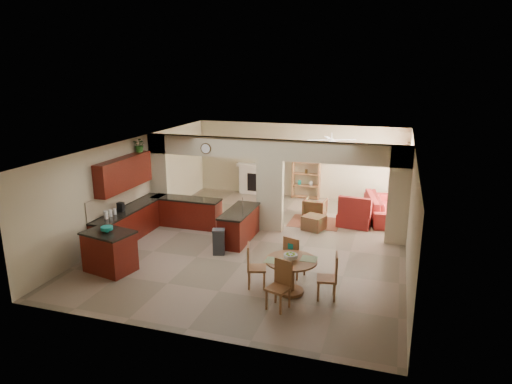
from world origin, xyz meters
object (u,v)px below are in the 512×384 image
(dining_table, at_px, (291,271))
(sofa, at_px, (384,207))
(kitchen_island, at_px, (110,251))
(armchair, at_px, (315,208))

(dining_table, height_order, sofa, dining_table)
(kitchen_island, xyz_separation_m, dining_table, (4.47, 0.22, 0.01))
(sofa, height_order, armchair, sofa)
(dining_table, bearing_deg, armchair, 94.57)
(armchair, bearing_deg, kitchen_island, 57.70)
(dining_table, distance_m, armchair, 5.38)
(kitchen_island, bearing_deg, armchair, 66.03)
(kitchen_island, height_order, armchair, kitchen_island)
(dining_table, distance_m, sofa, 6.25)
(dining_table, height_order, armchair, dining_table)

